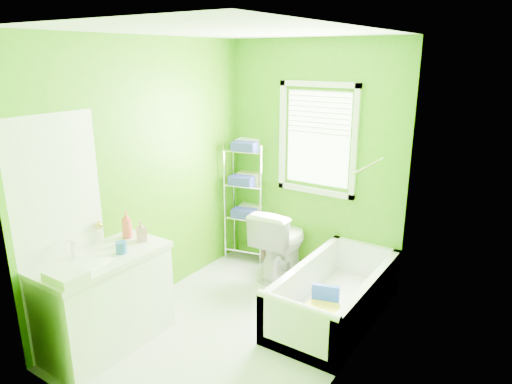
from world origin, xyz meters
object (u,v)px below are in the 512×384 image
Objects in this scene: bathtub at (334,301)px; wire_shelf_unit at (248,189)px; vanity at (105,298)px; toilet at (281,241)px.

bathtub is 1.09× the size of wire_shelf_unit.
wire_shelf_unit reaches higher than vanity.
vanity reaches higher than toilet.
vanity is 0.75× the size of wire_shelf_unit.
bathtub is 1.76m from wire_shelf_unit.
toilet reaches higher than bathtub.
toilet is 2.05m from vanity.
bathtub is at bearing 146.52° from toilet.
toilet is (-0.88, 0.50, 0.24)m from bathtub.
wire_shelf_unit is at bearing 155.39° from bathtub.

